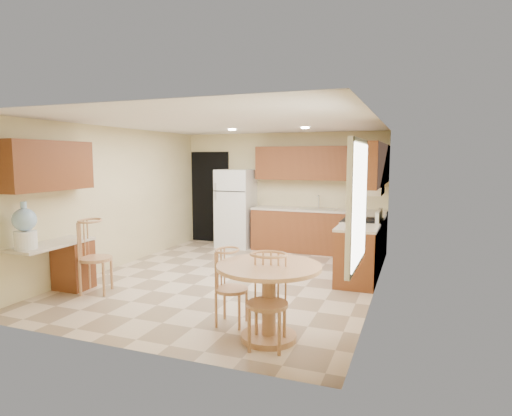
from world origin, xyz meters
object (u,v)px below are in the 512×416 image
at_px(chair_desk, 90,250).
at_px(chair_table_a, 228,281).
at_px(dining_table, 269,291).
at_px(refrigerator, 236,208).
at_px(chair_table_b, 264,295).
at_px(water_crock, 25,228).
at_px(stove, 361,245).

bearing_deg(chair_desk, chair_table_a, 59.67).
bearing_deg(chair_table_a, dining_table, 68.59).
xyz_separation_m(dining_table, chair_table_a, (-0.55, 0.16, 0.00)).
bearing_deg(refrigerator, dining_table, -62.56).
height_order(chair_table_b, water_crock, water_crock).
relative_size(dining_table, chair_desk, 1.06).
bearing_deg(dining_table, chair_desk, 169.19).
distance_m(chair_table_a, chair_desk, 2.37).
height_order(stove, dining_table, stove).
bearing_deg(dining_table, chair_table_a, 163.33).
xyz_separation_m(refrigerator, water_crock, (-1.05, -4.52, 0.20)).
xyz_separation_m(stove, dining_table, (-0.59, -3.19, 0.07)).
distance_m(stove, water_crock, 5.16).
relative_size(refrigerator, chair_table_a, 1.91).
xyz_separation_m(refrigerator, stove, (2.88, -1.22, -0.38)).
bearing_deg(dining_table, stove, 79.58).
xyz_separation_m(stove, chair_table_b, (-0.54, -3.47, 0.12)).
xyz_separation_m(chair_table_b, chair_desk, (-2.94, 0.84, 0.05)).
relative_size(stove, chair_table_b, 1.12).
bearing_deg(refrigerator, stove, -22.99).
xyz_separation_m(refrigerator, dining_table, (2.29, -4.41, -0.31)).
height_order(chair_table_a, water_crock, water_crock).
xyz_separation_m(chair_table_a, water_crock, (-2.79, -0.28, 0.51)).
bearing_deg(water_crock, stove, 40.06).
distance_m(refrigerator, chair_table_b, 5.25).
xyz_separation_m(refrigerator, chair_table_a, (1.74, -4.24, -0.31)).
bearing_deg(chair_desk, chair_table_b, 53.17).
bearing_deg(stove, chair_table_a, -110.60).
distance_m(chair_table_b, chair_desk, 3.06).
relative_size(refrigerator, chair_table_b, 1.75).
relative_size(chair_table_a, water_crock, 1.43).
xyz_separation_m(chair_table_a, chair_desk, (-2.34, 0.39, 0.10)).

